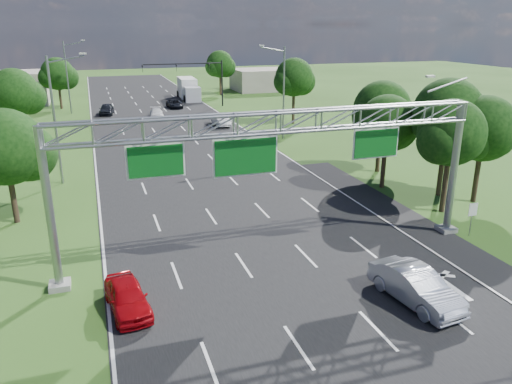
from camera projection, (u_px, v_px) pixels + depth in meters
name	position (u px, v px, depth m)	size (l,w,h in m)	color
ground	(202.00, 171.00, 43.77)	(220.00, 220.00, 0.00)	#284815
road	(202.00, 171.00, 43.77)	(18.00, 180.00, 0.02)	black
road_flare	(409.00, 222.00, 32.40)	(3.00, 30.00, 0.02)	black
sign_gantry	(280.00, 134.00, 25.47)	(23.50, 1.00, 9.56)	gray
regulatory_sign	(473.00, 212.00, 29.85)	(0.60, 0.08, 2.10)	gray
traffic_signal	(200.00, 73.00, 75.84)	(12.21, 0.24, 7.00)	black
streetlight_l_near	(57.00, 114.00, 38.64)	(2.97, 0.22, 10.16)	gray
streetlight_l_far	(68.00, 74.00, 70.14)	(2.97, 0.22, 10.16)	gray
streetlight_r_mid	(282.00, 88.00, 54.35)	(2.97, 0.22, 10.16)	gray
tree_cluster_right	(428.00, 123.00, 36.74)	(9.91, 14.60, 8.68)	#2D2116
tree_verge_la	(7.00, 151.00, 30.96)	(5.76, 4.80, 7.40)	#2D2116
tree_verge_lb	(15.00, 94.00, 50.85)	(5.76, 4.80, 8.06)	#2D2116
tree_verge_lc	(58.00, 75.00, 74.38)	(5.76, 4.80, 7.62)	#2D2116
tree_verge_rd	(295.00, 79.00, 62.98)	(5.76, 4.80, 8.28)	#2D2116
tree_verge_re	(220.00, 65.00, 89.53)	(5.76, 4.80, 7.84)	#2D2116
building_left	(2.00, 88.00, 79.65)	(14.00, 10.00, 5.00)	gray
building_right	(265.00, 80.00, 97.06)	(12.00, 9.00, 4.00)	gray
red_coupe	(127.00, 297.00, 22.19)	(1.62, 4.02, 1.37)	#A8070E
silver_sedan	(416.00, 286.00, 22.85)	(1.72, 4.93, 1.63)	silver
car_queue_a	(157.00, 113.00, 68.59)	(1.72, 4.22, 1.23)	white
car_queue_b	(175.00, 104.00, 76.58)	(2.00, 4.33, 1.20)	black
car_queue_c	(106.00, 109.00, 70.77)	(1.80, 4.47, 1.52)	black
car_queue_d	(221.00, 120.00, 63.12)	(1.60, 4.60, 1.52)	silver
box_truck	(188.00, 89.00, 85.40)	(2.95, 9.26, 3.47)	white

